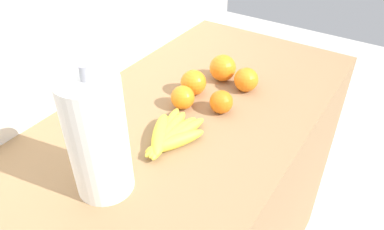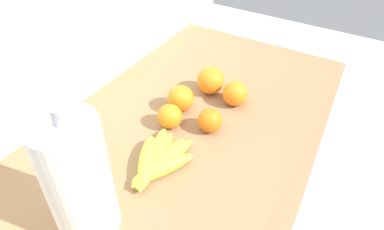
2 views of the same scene
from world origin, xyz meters
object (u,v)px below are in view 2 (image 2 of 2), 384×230
Objects in this scene: orange_far_right at (181,98)px; orange_back_right at (235,94)px; orange_center at (210,120)px; orange_back_left at (170,116)px; orange_right at (211,81)px; paper_towel_roll at (78,180)px; banana_bunch at (157,161)px.

orange_far_right is 0.16m from orange_back_right.
orange_back_left is (-0.04, 0.10, 0.00)m from orange_center.
orange_right reaches higher than orange_center.
orange_center is 0.18m from orange_right.
orange_back_left is 0.36m from paper_towel_roll.
orange_center is (0.18, -0.05, 0.01)m from banana_bunch.
orange_far_right is (0.22, 0.07, 0.02)m from banana_bunch.
paper_towel_roll reaches higher than orange_center.
orange_right is 0.28× the size of paper_towel_roll.
orange_far_right reaches higher than orange_back_right.
orange_right is 0.20m from orange_back_left.
orange_back_left is (-0.20, 0.02, -0.01)m from orange_right.
paper_towel_roll is at bearing -174.23° from orange_far_right.
orange_center is at bearing -107.61° from orange_far_right.
paper_towel_roll reaches higher than banana_bunch.
orange_far_right is 0.12m from orange_center.
orange_back_left is at bearing -169.35° from orange_far_right.
orange_far_right is at bearing 10.65° from orange_back_left.
orange_far_right is at bearing 165.02° from orange_right.
banana_bunch is 0.23m from orange_far_right.
paper_towel_roll is (-0.42, -0.04, 0.10)m from orange_far_right.
orange_far_right is 1.13× the size of orange_back_left.
orange_right is 0.55m from paper_towel_roll.
orange_back_left is at bearing 112.24° from orange_center.
banana_bunch is 2.76× the size of orange_far_right.
orange_center is at bearing -14.18° from banana_bunch.
orange_center is 0.11m from orange_back_left.
banana_bunch is 2.88× the size of orange_back_right.
orange_far_right is 1.04× the size of orange_back_right.
orange_center is 0.40m from paper_towel_roll.
orange_right reaches higher than orange_back_left.
orange_right is at bearing 6.30° from banana_bunch.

